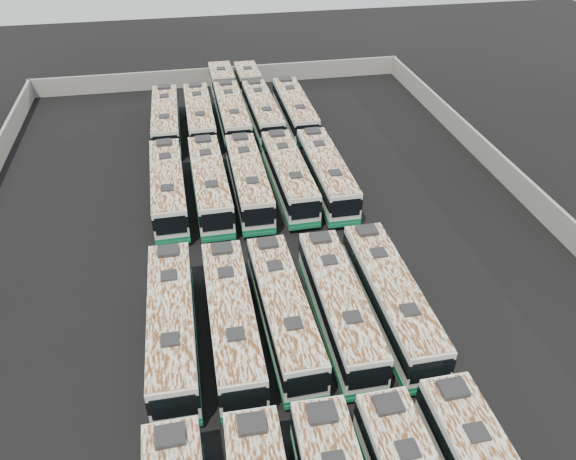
% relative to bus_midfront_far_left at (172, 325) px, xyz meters
% --- Properties ---
extents(ground, '(140.00, 140.00, 0.00)m').
position_rel_bus_midfront_far_left_xyz_m(ground, '(6.88, 7.12, -1.79)').
color(ground, black).
rests_on(ground, ground).
extents(perimeter_wall, '(45.20, 73.20, 2.20)m').
position_rel_bus_midfront_far_left_xyz_m(perimeter_wall, '(6.88, 7.12, -0.69)').
color(perimeter_wall, slate).
rests_on(perimeter_wall, ground).
extents(bus_midfront_far_left, '(2.71, 12.44, 3.50)m').
position_rel_bus_midfront_far_left_xyz_m(bus_midfront_far_left, '(0.00, 0.00, 0.00)').
color(bus_midfront_far_left, '#B8BAB3').
rests_on(bus_midfront_far_left, ground).
extents(bus_midfront_left, '(2.59, 12.23, 3.45)m').
position_rel_bus_midfront_far_left_xyz_m(bus_midfront_left, '(3.45, -0.26, -0.03)').
color(bus_midfront_left, '#B8BAB3').
rests_on(bus_midfront_left, ground).
extents(bus_midfront_center, '(2.84, 12.07, 3.39)m').
position_rel_bus_midfront_far_left_xyz_m(bus_midfront_center, '(6.62, -0.04, -0.06)').
color(bus_midfront_center, '#B8BAB3').
rests_on(bus_midfront_center, ground).
extents(bus_midfront_right, '(2.59, 12.08, 3.40)m').
position_rel_bus_midfront_far_left_xyz_m(bus_midfront_right, '(10.03, -0.19, -0.05)').
color(bus_midfront_right, '#B8BAB3').
rests_on(bus_midfront_right, ground).
extents(bus_midfront_far_right, '(2.68, 12.45, 3.51)m').
position_rel_bus_midfront_far_left_xyz_m(bus_midfront_far_right, '(13.33, -0.25, 0.00)').
color(bus_midfront_far_right, '#B8BAB3').
rests_on(bus_midfront_far_right, ground).
extents(bus_midback_far_left, '(2.82, 12.35, 3.47)m').
position_rel_bus_midfront_far_left_xyz_m(bus_midback_far_left, '(0.04, 16.11, -0.02)').
color(bus_midback_far_left, '#B8BAB3').
rests_on(bus_midback_far_left, ground).
extents(bus_midback_left, '(2.83, 12.52, 3.52)m').
position_rel_bus_midfront_far_left_xyz_m(bus_midback_left, '(3.42, 16.00, 0.01)').
color(bus_midback_left, '#B8BAB3').
rests_on(bus_midback_left, ground).
extents(bus_midback_center, '(2.62, 12.29, 3.46)m').
position_rel_bus_midfront_far_left_xyz_m(bus_midback_center, '(6.64, 16.01, -0.02)').
color(bus_midback_center, '#B8BAB3').
rests_on(bus_midback_center, ground).
extents(bus_midback_right, '(2.80, 12.23, 3.43)m').
position_rel_bus_midfront_far_left_xyz_m(bus_midback_right, '(10.10, 16.19, -0.04)').
color(bus_midback_right, '#B8BAB3').
rests_on(bus_midback_right, ground).
extents(bus_midback_far_right, '(2.63, 12.29, 3.46)m').
position_rel_bus_midfront_far_left_xyz_m(bus_midback_far_right, '(13.30, 15.96, -0.02)').
color(bus_midback_far_right, '#B8BAB3').
rests_on(bus_midback_far_right, ground).
extents(bus_back_far_left, '(2.74, 12.27, 3.45)m').
position_rel_bus_midfront_far_left_xyz_m(bus_back_far_left, '(0.05, 29.86, -0.03)').
color(bus_back_far_left, '#B8BAB3').
rests_on(bus_back_far_left, ground).
extents(bus_back_left, '(2.62, 12.21, 3.44)m').
position_rel_bus_midfront_far_left_xyz_m(bus_back_left, '(3.44, 29.87, -0.03)').
color(bus_back_left, '#B8BAB3').
rests_on(bus_back_left, ground).
extents(bus_back_center, '(2.74, 19.12, 3.47)m').
position_rel_bus_midfront_far_left_xyz_m(bus_back_center, '(6.73, 33.05, -0.02)').
color(bus_back_center, '#B8BAB3').
rests_on(bus_back_center, ground).
extents(bus_back_right, '(2.92, 18.60, 3.37)m').
position_rel_bus_midfront_far_left_xyz_m(bus_back_right, '(9.90, 33.14, -0.07)').
color(bus_back_right, '#B8BAB3').
rests_on(bus_back_right, ground).
extents(bus_back_far_right, '(2.60, 12.24, 3.45)m').
position_rel_bus_midfront_far_left_xyz_m(bus_back_far_right, '(13.37, 29.68, -0.03)').
color(bus_back_far_right, '#B8BAB3').
rests_on(bus_back_far_right, ground).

